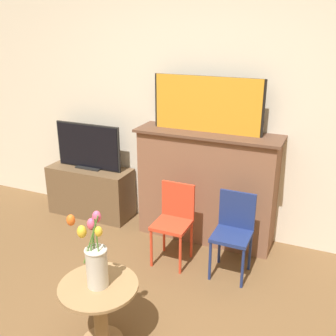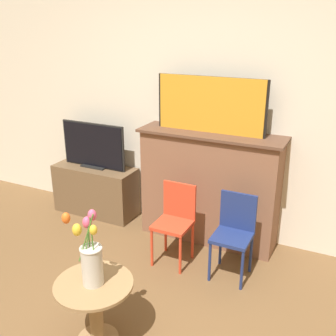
# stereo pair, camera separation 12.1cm
# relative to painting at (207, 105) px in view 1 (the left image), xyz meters

# --- Properties ---
(wall_back) EXTENTS (8.00, 0.06, 2.70)m
(wall_back) POSITION_rel_painting_xyz_m (-0.08, 0.20, 0.02)
(wall_back) COLOR beige
(wall_back) RESTS_ON ground
(fireplace_mantel) EXTENTS (1.36, 0.40, 1.08)m
(fireplace_mantel) POSITION_rel_painting_xyz_m (0.02, -0.01, -0.78)
(fireplace_mantel) COLOR brown
(fireplace_mantel) RESTS_ON ground
(painting) EXTENTS (1.02, 0.03, 0.50)m
(painting) POSITION_rel_painting_xyz_m (0.00, 0.00, 0.00)
(painting) COLOR black
(painting) RESTS_ON fireplace_mantel
(tv_stand) EXTENTS (0.92, 0.36, 0.54)m
(tv_stand) POSITION_rel_painting_xyz_m (-1.30, -0.03, -1.06)
(tv_stand) COLOR brown
(tv_stand) RESTS_ON ground
(tv_monitor) EXTENTS (0.76, 0.12, 0.49)m
(tv_monitor) POSITION_rel_painting_xyz_m (-1.30, -0.02, -0.55)
(tv_monitor) COLOR black
(tv_monitor) RESTS_ON tv_stand
(chair_red) EXTENTS (0.31, 0.31, 0.71)m
(chair_red) POSITION_rel_painting_xyz_m (-0.11, -0.49, -0.92)
(chair_red) COLOR red
(chair_red) RESTS_ON ground
(chair_blue) EXTENTS (0.31, 0.31, 0.71)m
(chair_blue) POSITION_rel_painting_xyz_m (0.42, -0.47, -0.92)
(chair_blue) COLOR navy
(chair_blue) RESTS_ON ground
(side_table) EXTENTS (0.51, 0.51, 0.46)m
(side_table) POSITION_rel_painting_xyz_m (-0.16, -1.62, -1.03)
(side_table) COLOR #99754C
(side_table) RESTS_ON ground
(vase_tulips) EXTENTS (0.20, 0.18, 0.51)m
(vase_tulips) POSITION_rel_painting_xyz_m (-0.16, -1.62, -0.68)
(vase_tulips) COLOR beige
(vase_tulips) RESTS_ON side_table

